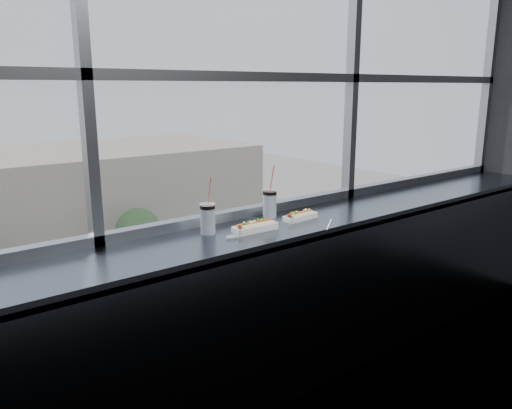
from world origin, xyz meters
TOP-DOWN VIEW (x-y plane):
  - wall_back_lower at (0.00, 1.50)m, footprint 6.00×0.00m
  - window_glass at (0.00, 1.52)m, footprint 6.00×0.00m
  - window_mullions at (0.00, 1.50)m, footprint 6.00×0.08m
  - counter at (0.00, 1.23)m, footprint 6.00×0.55m
  - counter_fascia at (0.00, 0.97)m, footprint 6.00×0.04m
  - hotdog_tray_left at (-0.16, 1.18)m, footprint 0.29×0.10m
  - hotdog_tray_right at (0.23, 1.21)m, footprint 0.25×0.09m
  - soda_cup_left at (-0.41, 1.31)m, footprint 0.09×0.09m
  - soda_cup_right at (0.11, 1.38)m, footprint 0.10×0.10m
  - loose_straw at (0.29, 1.01)m, footprint 0.19×0.15m
  - wrapper at (-0.35, 1.15)m, footprint 0.09×0.06m
  - car_far_c at (12.91, 25.50)m, footprint 3.78×7.22m
  - car_near_d at (8.13, 17.50)m, footprint 3.42×6.52m
  - car_far_b at (2.34, 25.50)m, footprint 3.37×6.49m
  - car_near_e at (14.26, 17.50)m, footprint 3.04×6.89m
  - pedestrian_c at (5.75, 29.15)m, footprint 1.00×0.75m
  - tree_right at (11.76, 29.50)m, footprint 3.16×3.16m

SIDE VIEW (x-z plane):
  - car_far_b at x=2.34m, z-range -10.94..-8.87m
  - car_near_d at x=8.13m, z-range -10.94..-8.86m
  - pedestrian_c at x=5.75m, z-range -10.96..-8.72m
  - car_near_e at x=14.26m, z-range -10.94..-8.67m
  - car_far_c at x=12.91m, z-range -10.94..-8.64m
  - tree_right at x=11.76m, z-range -10.12..-5.19m
  - wall_back_lower at x=0.00m, z-range -2.45..3.55m
  - counter_fascia at x=0.00m, z-range 0.03..1.07m
  - counter at x=0.00m, z-range 1.04..1.10m
  - loose_straw at x=0.29m, z-range 1.10..1.11m
  - wrapper at x=-0.35m, z-range 1.10..1.12m
  - hotdog_tray_right at x=0.23m, z-range 1.09..1.16m
  - hotdog_tray_left at x=-0.16m, z-range 1.09..1.16m
  - soda_cup_left at x=-0.41m, z-range 1.03..1.37m
  - soda_cup_right at x=0.11m, z-range 1.03..1.38m
  - window_glass at x=0.00m, z-range -0.70..5.30m
  - window_mullions at x=0.00m, z-range 1.10..3.50m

